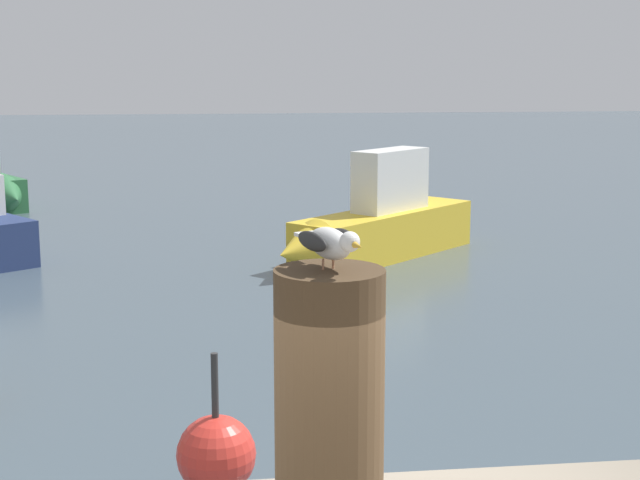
{
  "coord_description": "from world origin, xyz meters",
  "views": [
    {
      "loc": [
        -0.35,
        -3.48,
        3.29
      ],
      "look_at": [
        0.04,
        -0.28,
        2.69
      ],
      "focal_mm": 53.83,
      "sensor_mm": 36.0,
      "label": 1
    }
  ],
  "objects_px": {
    "mooring_post": "(329,410)",
    "channel_buoy": "(217,470)",
    "seagull": "(331,242)",
    "boat_yellow": "(375,226)"
  },
  "relations": [
    {
      "from": "seagull",
      "to": "channel_buoy",
      "type": "height_order",
      "value": "seagull"
    },
    {
      "from": "boat_yellow",
      "to": "seagull",
      "type": "bearing_deg",
      "value": -100.88
    },
    {
      "from": "mooring_post",
      "to": "seagull",
      "type": "xyz_separation_m",
      "value": [
        0.0,
        -0.01,
        0.56
      ]
    },
    {
      "from": "mooring_post",
      "to": "channel_buoy",
      "type": "xyz_separation_m",
      "value": [
        -0.35,
        3.41,
        -1.69
      ]
    },
    {
      "from": "boat_yellow",
      "to": "channel_buoy",
      "type": "bearing_deg",
      "value": -106.69
    },
    {
      "from": "mooring_post",
      "to": "seagull",
      "type": "relative_size",
      "value": 2.45
    },
    {
      "from": "mooring_post",
      "to": "boat_yellow",
      "type": "xyz_separation_m",
      "value": [
        2.45,
        12.74,
        -1.59
      ]
    },
    {
      "from": "seagull",
      "to": "boat_yellow",
      "type": "height_order",
      "value": "seagull"
    },
    {
      "from": "mooring_post",
      "to": "channel_buoy",
      "type": "relative_size",
      "value": 0.71
    },
    {
      "from": "mooring_post",
      "to": "boat_yellow",
      "type": "distance_m",
      "value": 13.07
    }
  ]
}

